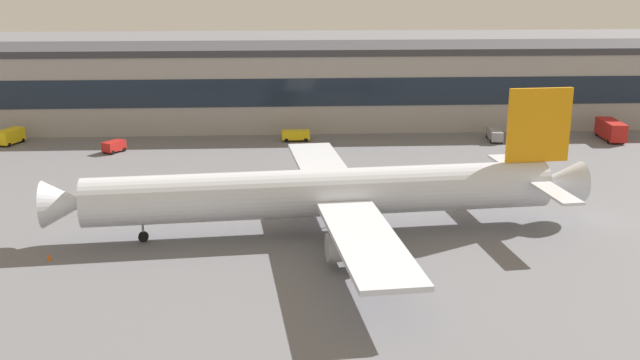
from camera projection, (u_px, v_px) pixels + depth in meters
name	position (u px, v px, depth m)	size (l,w,h in m)	color
ground_plane	(336.00, 228.00, 84.72)	(600.00, 600.00, 0.00)	slate
terminal_building	(311.00, 85.00, 141.32)	(170.18, 20.21, 15.06)	#9E9993
airliner	(330.00, 192.00, 82.22)	(60.47, 52.02, 15.74)	silver
crew_van	(11.00, 136.00, 125.86)	(3.74, 5.63, 2.55)	yellow
belt_loader	(495.00, 134.00, 128.66)	(2.76, 6.60, 1.95)	gray
fuel_truck	(611.00, 129.00, 128.83)	(3.45, 8.59, 3.35)	red
pushback_tractor	(295.00, 135.00, 128.49)	(4.91, 2.81, 1.75)	yellow
baggage_tug	(114.00, 146.00, 120.06)	(3.65, 4.11, 1.85)	red
traffic_cone_0	(49.00, 257.00, 75.26)	(0.51, 0.51, 0.63)	#F2590C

